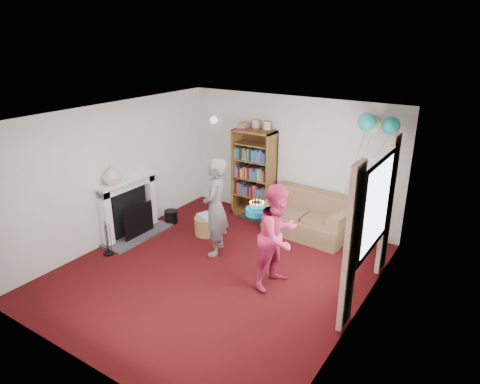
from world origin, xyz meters
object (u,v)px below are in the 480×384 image
Objects in this scene: bookcase at (255,174)px; birthday_cake at (257,212)px; person_striped at (215,207)px; person_magenta at (278,236)px; sofa at (308,218)px.

birthday_cake is (1.31, -2.11, 0.23)m from bookcase.
person_magenta is (1.37, -0.31, -0.04)m from person_striped.
person_magenta is (1.68, -2.10, -0.08)m from bookcase.
person_magenta is 4.09× the size of birthday_cake.
person_magenta is at bearing -51.29° from bookcase.
person_striped is at bearing -119.51° from sofa.
bookcase is at bearing 173.97° from sofa.
bookcase is at bearing 121.86° from birthday_cake.
person_magenta reaches higher than sofa.
person_striped is 1.40m from person_magenta.
sofa is 0.90× the size of person_striped.
bookcase is 1.48m from sofa.
birthday_cake is at bearing 49.67° from person_striped.
sofa is 0.95× the size of person_magenta.
bookcase reaches higher than person_magenta.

